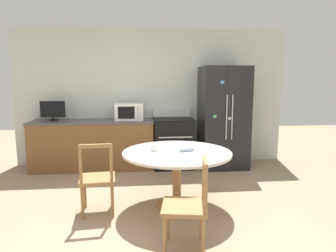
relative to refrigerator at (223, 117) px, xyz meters
name	(u,v)px	position (x,y,z in m)	size (l,w,h in m)	color
ground_plane	(164,223)	(-1.30, -2.21, -0.94)	(14.00, 14.00, 0.00)	#9E8466
back_wall	(152,97)	(-1.30, 0.44, 0.36)	(5.20, 0.10, 2.60)	silver
kitchen_counter	(93,145)	(-2.41, 0.08, -0.49)	(2.21, 0.64, 0.90)	brown
refrigerator	(223,117)	(0.00, 0.00, 0.00)	(0.85, 0.77, 1.87)	black
oven_range	(173,142)	(-0.94, 0.05, -0.47)	(0.73, 0.68, 1.08)	black
microwave	(129,112)	(-1.75, 0.10, 0.12)	(0.51, 0.39, 0.31)	white
countertop_tv	(53,110)	(-3.12, 0.14, 0.15)	(0.43, 0.16, 0.35)	black
dining_table	(177,161)	(-1.10, -1.77, -0.32)	(1.37, 1.37, 0.73)	beige
dining_chair_left	(97,179)	(-2.08, -1.87, -0.50)	(0.45, 0.45, 0.90)	#9E7042
dining_chair_near	(187,206)	(-1.13, -2.77, -0.50)	(0.49, 0.49, 0.90)	#9E7042
candle_glass	(154,148)	(-1.39, -1.71, -0.17)	(0.09, 0.09, 0.08)	silver
folded_napkin	(187,149)	(-0.98, -1.78, -0.18)	(0.20, 0.10, 0.05)	#A3BCDB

